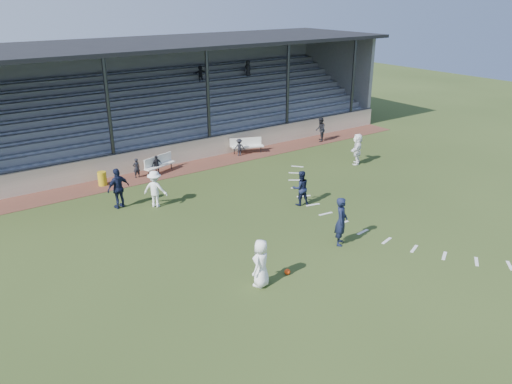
% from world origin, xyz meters
% --- Properties ---
extents(ground, '(90.00, 90.00, 0.00)m').
position_xyz_m(ground, '(0.00, 0.00, 0.00)').
color(ground, '#2E3E19').
rests_on(ground, ground).
extents(cinder_track, '(34.00, 2.00, 0.02)m').
position_xyz_m(cinder_track, '(0.00, 10.50, 0.01)').
color(cinder_track, '#542C21').
rests_on(cinder_track, ground).
extents(retaining_wall, '(34.00, 0.18, 1.20)m').
position_xyz_m(retaining_wall, '(0.00, 11.55, 0.60)').
color(retaining_wall, beige).
rests_on(retaining_wall, ground).
extents(bench_left, '(2.02, 1.08, 0.95)m').
position_xyz_m(bench_left, '(-0.84, 10.65, 0.58)').
color(bench_left, silver).
rests_on(bench_left, cinder_track).
extents(bench_right, '(2.00, 1.20, 0.95)m').
position_xyz_m(bench_right, '(5.18, 10.87, 0.58)').
color(bench_right, silver).
rests_on(bench_right, cinder_track).
extents(trash_bin, '(0.45, 0.45, 0.72)m').
position_xyz_m(trash_bin, '(-4.12, 10.52, 0.38)').
color(trash_bin, gold).
rests_on(trash_bin, cinder_track).
extents(football, '(0.21, 0.21, 0.21)m').
position_xyz_m(football, '(-1.78, -1.96, 0.11)').
color(football, '#EA3E0D').
rests_on(football, ground).
extents(player_white_lead, '(1.00, 0.89, 1.71)m').
position_xyz_m(player_white_lead, '(-2.95, -1.98, 0.86)').
color(player_white_lead, white).
rests_on(player_white_lead, ground).
extents(player_navy_lead, '(0.86, 0.84, 1.99)m').
position_xyz_m(player_navy_lead, '(1.39, -1.34, 0.99)').
color(player_navy_lead, '#121832').
rests_on(player_navy_lead, ground).
extents(player_navy_mid, '(0.96, 0.84, 1.68)m').
position_xyz_m(player_navy_mid, '(2.66, 2.65, 0.84)').
color(player_navy_mid, '#121832').
rests_on(player_navy_mid, ground).
extents(player_white_wing, '(1.24, 1.28, 1.75)m').
position_xyz_m(player_white_wing, '(-3.00, 6.38, 0.88)').
color(player_white_wing, white).
rests_on(player_white_wing, ground).
extents(player_navy_wing, '(1.20, 0.69, 1.92)m').
position_xyz_m(player_navy_wing, '(-4.43, 7.24, 0.96)').
color(player_navy_wing, '#121832').
rests_on(player_navy_wing, ground).
extents(player_white_back, '(1.68, 1.43, 1.82)m').
position_xyz_m(player_white_back, '(9.27, 5.42, 0.91)').
color(player_white_back, white).
rests_on(player_white_back, ground).
extents(official, '(0.97, 0.99, 1.61)m').
position_xyz_m(official, '(10.71, 10.18, 0.82)').
color(official, black).
rests_on(official, cinder_track).
extents(sub_left_near, '(0.40, 0.27, 1.08)m').
position_xyz_m(sub_left_near, '(-2.19, 10.59, 0.56)').
color(sub_left_near, black).
rests_on(sub_left_near, cinder_track).
extents(sub_left_far, '(0.66, 0.36, 1.07)m').
position_xyz_m(sub_left_far, '(-1.06, 10.47, 0.55)').
color(sub_left_far, black).
rests_on(sub_left_far, cinder_track).
extents(sub_right, '(0.78, 0.61, 1.07)m').
position_xyz_m(sub_right, '(4.51, 10.67, 0.55)').
color(sub_right, black).
rests_on(sub_right, cinder_track).
extents(grandstand, '(34.60, 9.00, 6.61)m').
position_xyz_m(grandstand, '(0.00, 16.26, 2.20)').
color(grandstand, gray).
rests_on(grandstand, ground).
extents(penalty_arc, '(3.89, 14.63, 0.01)m').
position_xyz_m(penalty_arc, '(4.12, 0.00, 0.01)').
color(penalty_arc, silver).
rests_on(penalty_arc, ground).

